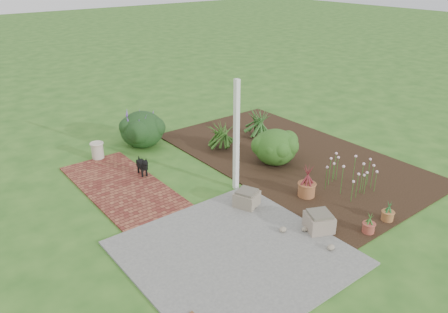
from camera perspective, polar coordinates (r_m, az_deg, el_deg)
ground at (r=9.63m, az=0.53°, el=-4.88°), size 80.00×80.00×0.00m
concrete_patio at (r=7.81m, az=1.36°, el=-12.46°), size 3.50×3.50×0.04m
brick_path at (r=10.18m, az=-13.25°, el=-3.74°), size 1.60×3.50×0.04m
garden_bed at (r=11.48m, az=8.77°, el=-0.04°), size 4.00×7.00×0.03m
veranda_post at (r=9.33m, az=1.62°, el=2.64°), size 0.10×0.10×2.50m
stone_trough_near at (r=8.48m, az=12.31°, el=-8.38°), size 0.62×0.62×0.31m
stone_trough_mid at (r=8.53m, az=12.21°, el=-8.33°), size 0.47×0.47×0.26m
stone_trough_far at (r=9.06m, az=2.99°, el=-5.55°), size 0.58×0.58×0.30m
black_dog at (r=10.40m, az=-10.59°, el=-1.07°), size 0.20×0.52×0.45m
cream_ceramic_urn at (r=11.61m, az=-16.20°, el=0.75°), size 0.31×0.31×0.41m
evergreen_shrub at (r=10.88m, az=6.73°, el=1.34°), size 1.11×1.11×0.90m
agapanthus_clump_back at (r=12.50m, az=4.52°, el=4.75°), size 1.36×1.36×0.99m
agapanthus_clump_front at (r=11.69m, az=-0.47°, el=3.16°), size 1.06×1.06×0.89m
pink_flower_patch at (r=10.04m, az=15.94°, el=-2.10°), size 1.14×1.14×0.72m
terracotta_pot_bronze at (r=9.59m, az=10.73°, el=-4.26°), size 0.45×0.45×0.30m
terracotta_pot_small_left at (r=9.19m, az=20.59°, el=-7.25°), size 0.29×0.29×0.19m
terracotta_pot_small_right at (r=8.70m, az=18.36°, el=-8.81°), size 0.28×0.28×0.19m
purple_flowering_bush at (r=12.11m, az=-10.67°, el=3.62°), size 1.35×1.35×1.00m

